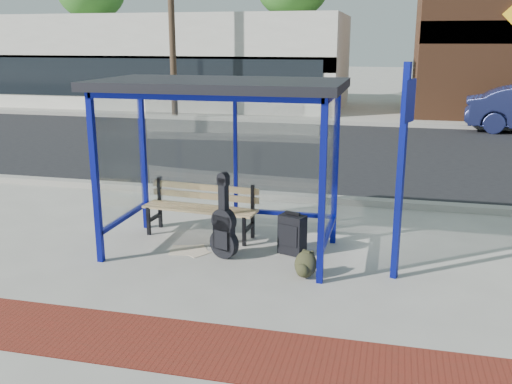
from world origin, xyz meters
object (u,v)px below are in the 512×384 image
(bench, at_px, (201,206))
(backpack, at_px, (305,265))
(guitar_bag, at_px, (224,229))
(suitcase, at_px, (292,235))

(bench, relative_size, backpack, 5.16)
(guitar_bag, bearing_deg, backpack, 0.90)
(bench, distance_m, guitar_bag, 1.03)
(suitcase, xyz_separation_m, backpack, (0.31, -0.77, -0.12))
(suitcase, height_order, backpack, suitcase)
(guitar_bag, xyz_separation_m, backpack, (1.20, -0.41, -0.25))
(guitar_bag, xyz_separation_m, suitcase, (0.89, 0.36, -0.13))
(bench, distance_m, suitcase, 1.58)
(bench, distance_m, backpack, 2.22)
(bench, height_order, backpack, bench)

